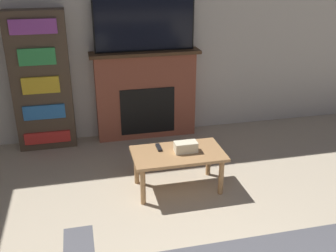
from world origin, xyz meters
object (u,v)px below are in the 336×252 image
(bookshelf, at_px, (42,82))
(fireplace, at_px, (146,94))
(coffee_table, at_px, (178,158))
(tv, at_px, (144,23))

(bookshelf, bearing_deg, fireplace, 1.07)
(fireplace, xyz_separation_m, coffee_table, (0.07, -1.35, -0.22))
(coffee_table, bearing_deg, tv, 93.06)
(bookshelf, bearing_deg, tv, 0.15)
(fireplace, distance_m, bookshelf, 1.26)
(tv, xyz_separation_m, coffee_table, (0.07, -1.33, -1.10))
(fireplace, distance_m, tv, 0.88)
(tv, relative_size, coffee_table, 1.35)
(tv, xyz_separation_m, bookshelf, (-1.23, -0.00, -0.63))
(fireplace, relative_size, coffee_table, 1.51)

